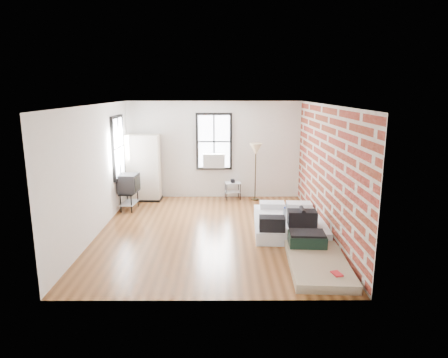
{
  "coord_description": "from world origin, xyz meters",
  "views": [
    {
      "loc": [
        0.25,
        -8.47,
        3.11
      ],
      "look_at": [
        0.28,
        0.3,
        1.14
      ],
      "focal_mm": 32.0,
      "sensor_mm": 36.0,
      "label": 1
    }
  ],
  "objects_px": {
    "wardrobe": "(144,168)",
    "tv_stand": "(129,184)",
    "mattress_bare": "(315,258)",
    "floor_lamp": "(256,152)",
    "mattress_main": "(289,222)",
    "side_table": "(233,186)"
  },
  "relations": [
    {
      "from": "floor_lamp",
      "to": "side_table",
      "type": "bearing_deg",
      "value": 173.79
    },
    {
      "from": "tv_stand",
      "to": "mattress_bare",
      "type": "bearing_deg",
      "value": -34.55
    },
    {
      "from": "floor_lamp",
      "to": "tv_stand",
      "type": "distance_m",
      "value": 3.6
    },
    {
      "from": "mattress_main",
      "to": "floor_lamp",
      "type": "distance_m",
      "value": 2.88
    },
    {
      "from": "wardrobe",
      "to": "floor_lamp",
      "type": "xyz_separation_m",
      "value": [
        3.18,
        0.0,
        0.46
      ]
    },
    {
      "from": "side_table",
      "to": "tv_stand",
      "type": "distance_m",
      "value": 2.95
    },
    {
      "from": "mattress_bare",
      "to": "floor_lamp",
      "type": "xyz_separation_m",
      "value": [
        -0.75,
        4.36,
        1.27
      ]
    },
    {
      "from": "mattress_bare",
      "to": "floor_lamp",
      "type": "height_order",
      "value": "floor_lamp"
    },
    {
      "from": "side_table",
      "to": "tv_stand",
      "type": "xyz_separation_m",
      "value": [
        -2.75,
        -1.03,
        0.29
      ]
    },
    {
      "from": "mattress_bare",
      "to": "wardrobe",
      "type": "xyz_separation_m",
      "value": [
        -3.94,
        4.36,
        0.81
      ]
    },
    {
      "from": "mattress_bare",
      "to": "wardrobe",
      "type": "bearing_deg",
      "value": 135.3
    },
    {
      "from": "mattress_main",
      "to": "mattress_bare",
      "type": "distance_m",
      "value": 1.83
    },
    {
      "from": "mattress_main",
      "to": "mattress_bare",
      "type": "bearing_deg",
      "value": -80.68
    },
    {
      "from": "mattress_bare",
      "to": "floor_lamp",
      "type": "distance_m",
      "value": 4.61
    },
    {
      "from": "mattress_main",
      "to": "floor_lamp",
      "type": "height_order",
      "value": "floor_lamp"
    },
    {
      "from": "wardrobe",
      "to": "tv_stand",
      "type": "bearing_deg",
      "value": -100.91
    },
    {
      "from": "mattress_bare",
      "to": "side_table",
      "type": "height_order",
      "value": "side_table"
    },
    {
      "from": "wardrobe",
      "to": "side_table",
      "type": "relative_size",
      "value": 3.21
    },
    {
      "from": "wardrobe",
      "to": "floor_lamp",
      "type": "distance_m",
      "value": 3.21
    },
    {
      "from": "wardrobe",
      "to": "floor_lamp",
      "type": "relative_size",
      "value": 1.15
    },
    {
      "from": "wardrobe",
      "to": "side_table",
      "type": "distance_m",
      "value": 2.6
    },
    {
      "from": "mattress_main",
      "to": "floor_lamp",
      "type": "relative_size",
      "value": 1.33
    }
  ]
}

